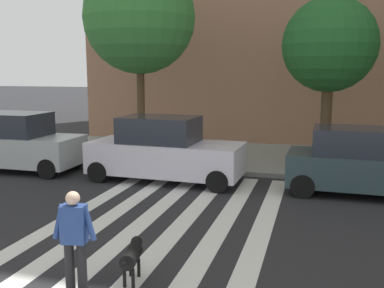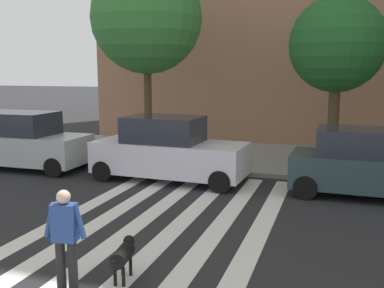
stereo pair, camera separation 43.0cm
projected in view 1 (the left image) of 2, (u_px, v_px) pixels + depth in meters
ground_plane at (106, 243)px, 8.90m from camera, size 160.00×160.00×0.00m
sidewalk_far at (213, 155)px, 17.86m from camera, size 80.00×6.00×0.15m
crosswalk_stripes at (138, 247)px, 8.71m from camera, size 4.95×12.33×0.01m
parked_car_near_curb at (12, 142)px, 15.40m from camera, size 4.82×2.09×2.02m
parked_car_behind_first at (164, 151)px, 13.86m from camera, size 4.88×2.11×2.04m
parked_car_third_in_line at (366, 162)px, 12.24m from camera, size 4.40×1.99×1.89m
street_tree_nearest at (139, 18)px, 16.30m from camera, size 4.16×4.16×7.33m
street_tree_middle at (330, 46)px, 15.05m from camera, size 3.25×3.25×5.82m
pedestrian_dog_walker at (74, 236)px, 6.78m from camera, size 0.71×0.30×1.64m
dog_on_leash at (132, 255)px, 7.24m from camera, size 0.35×0.97×0.65m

